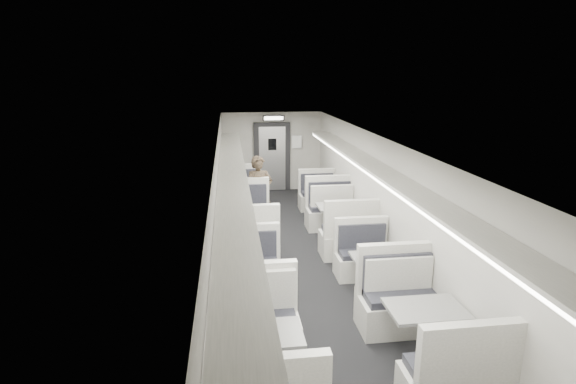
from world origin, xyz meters
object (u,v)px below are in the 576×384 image
object	(u,v)px
booth_left_c	(254,288)
booth_right_a	(323,204)
booth_left_d	(263,362)
exit_sign	(273,118)
booth_right_d	(424,336)
booth_left_a	(243,202)
passenger	(259,193)
vestibule_door	(272,157)
booth_left_b	(246,229)
booth_right_c	(376,275)
booth_right_b	(339,223)

from	to	relation	value
booth_left_c	booth_right_a	world-z (taller)	booth_left_c
booth_left_d	exit_sign	distance (m)	8.80
booth_right_a	booth_right_d	distance (m)	5.96
booth_left_a	booth_left_d	xyz separation A→B (m)	(0.00, -6.51, 0.00)
booth_left_a	passenger	xyz separation A→B (m)	(0.35, -0.92, 0.47)
booth_left_d	vestibule_door	bearing A→B (deg)	83.67
booth_right_d	booth_left_c	bearing A→B (deg)	141.04
booth_left_a	vestibule_door	xyz separation A→B (m)	(1.00, 2.52, 0.65)
booth_left_d	passenger	distance (m)	5.62
booth_left_a	booth_left_b	distance (m)	2.09
booth_left_d	booth_right_a	bearing A→B (deg)	72.09
booth_left_b	exit_sign	xyz separation A→B (m)	(1.00, 4.11, 1.86)
booth_left_d	booth_right_c	world-z (taller)	booth_left_d
booth_right_c	exit_sign	bearing A→B (deg)	98.78
booth_left_d	exit_sign	size ratio (longest dim) A/B	3.50
booth_left_b	booth_right_b	distance (m)	2.01
booth_right_a	exit_sign	size ratio (longest dim) A/B	3.21
booth_left_d	booth_right_d	size ratio (longest dim) A/B	0.96
booth_left_c	exit_sign	xyz separation A→B (m)	(1.00, 6.69, 1.92)
booth_right_c	booth_right_d	xyz separation A→B (m)	(0.00, -1.83, 0.05)
booth_right_c	vestibule_door	world-z (taller)	vestibule_door
booth_right_b	vestibule_door	bearing A→B (deg)	102.64
booth_right_a	booth_right_d	xyz separation A→B (m)	(0.00, -5.96, 0.05)
booth_left_d	booth_right_d	xyz separation A→B (m)	(2.00, 0.22, 0.02)
booth_left_a	booth_right_a	bearing A→B (deg)	-9.02
booth_left_a	booth_left_c	xyz separation A→B (m)	(0.00, -4.66, -0.03)
booth_right_a	passenger	xyz separation A→B (m)	(-1.65, -0.60, 0.50)
booth_right_b	booth_right_c	world-z (taller)	booth_right_b
booth_left_b	booth_right_b	world-z (taller)	booth_left_b
booth_left_b	booth_left_d	xyz separation A→B (m)	(0.00, -4.42, -0.03)
booth_right_c	passenger	bearing A→B (deg)	115.03
booth_left_b	booth_left_c	xyz separation A→B (m)	(0.00, -2.58, -0.05)
booth_right_a	passenger	world-z (taller)	passenger
passenger	vestibule_door	size ratio (longest dim) A/B	0.82
booth_left_b	booth_right_c	size ratio (longest dim) A/B	1.18
vestibule_door	booth_right_a	bearing A→B (deg)	-70.56
booth_left_d	booth_right_d	distance (m)	2.01
booth_right_a	passenger	size ratio (longest dim) A/B	1.16
booth_left_b	booth_right_a	world-z (taller)	booth_left_b
booth_right_b	exit_sign	size ratio (longest dim) A/B	3.67
booth_left_a	booth_left_c	distance (m)	4.66
booth_right_c	vestibule_door	xyz separation A→B (m)	(-1.00, 6.96, 0.69)
booth_left_b	booth_right_b	size ratio (longest dim) A/B	1.02
booth_right_c	vestibule_door	distance (m)	7.07
vestibule_door	booth_left_a	bearing A→B (deg)	-111.68
passenger	vestibule_door	xyz separation A→B (m)	(0.65, 3.44, 0.18)
booth_right_b	booth_right_c	distance (m)	2.50
booth_right_d	exit_sign	world-z (taller)	exit_sign
booth_left_a	booth_right_a	xyz separation A→B (m)	(2.00, -0.32, -0.03)
booth_left_a	passenger	bearing A→B (deg)	-68.99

